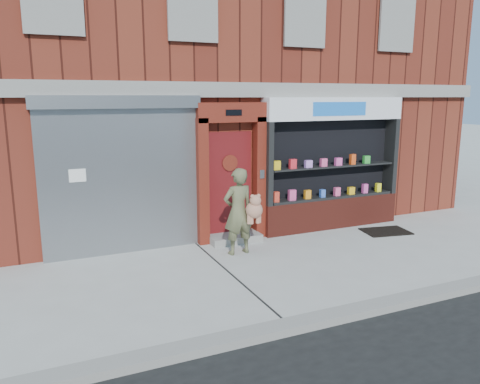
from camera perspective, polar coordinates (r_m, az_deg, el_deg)
ground at (r=8.89m, az=8.23°, el=-8.39°), size 80.00×80.00×0.00m
curb at (r=7.29m, az=17.52°, el=-12.95°), size 60.00×0.30×0.12m
building at (r=13.82m, az=-5.12°, el=15.60°), size 12.00×8.16×8.00m
shutter_bay at (r=9.18m, az=-14.31°, el=3.08°), size 3.10×0.30×3.04m
red_door_bay at (r=9.79m, az=-1.08°, el=2.40°), size 1.52×0.58×2.90m
pharmacy_bay at (r=10.97m, az=11.12°, el=2.73°), size 3.50×0.41×3.00m
woman at (r=8.99m, az=-0.02°, el=-2.35°), size 0.74×0.57×1.69m
doormat at (r=11.15m, az=17.34°, el=-4.60°), size 1.12×0.88×0.03m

